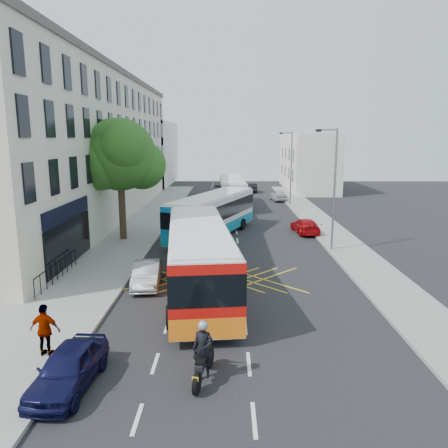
{
  "coord_description": "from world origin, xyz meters",
  "views": [
    {
      "loc": [
        -0.73,
        -16.64,
        7.58
      ],
      "look_at": [
        -0.96,
        10.35,
        2.2
      ],
      "focal_mm": 35.0,
      "sensor_mm": 36.0,
      "label": 1
    }
  ],
  "objects_px": {
    "parked_car_blue": "(69,368)",
    "distant_car_dark": "(251,188)",
    "lamp_near": "(333,183)",
    "bus_far": "(232,192)",
    "distant_car_grey": "(219,189)",
    "street_tree": "(120,155)",
    "motorbike": "(203,352)",
    "pedestrian_far": "(45,330)",
    "bus_near": "(199,258)",
    "parked_car_silver": "(147,274)",
    "bus_mid": "(213,214)",
    "red_hatchback": "(305,226)",
    "distant_car_silver": "(278,195)",
    "lamp_far": "(290,164)"
  },
  "relations": [
    {
      "from": "bus_far",
      "to": "distant_car_grey",
      "type": "bearing_deg",
      "value": 96.53
    },
    {
      "from": "lamp_near",
      "to": "distant_car_silver",
      "type": "distance_m",
      "value": 24.29
    },
    {
      "from": "street_tree",
      "to": "bus_mid",
      "type": "xyz_separation_m",
      "value": [
        6.64,
        1.59,
        -4.58
      ]
    },
    {
      "from": "motorbike",
      "to": "bus_near",
      "type": "bearing_deg",
      "value": 106.39
    },
    {
      "from": "distant_car_dark",
      "to": "motorbike",
      "type": "bearing_deg",
      "value": 83.26
    },
    {
      "from": "bus_mid",
      "to": "distant_car_grey",
      "type": "relative_size",
      "value": 2.6
    },
    {
      "from": "motorbike",
      "to": "parked_car_blue",
      "type": "xyz_separation_m",
      "value": [
        -4.11,
        -0.43,
        -0.31
      ]
    },
    {
      "from": "pedestrian_far",
      "to": "bus_far",
      "type": "bearing_deg",
      "value": -94.32
    },
    {
      "from": "parked_car_blue",
      "to": "distant_car_dark",
      "type": "distance_m",
      "value": 49.54
    },
    {
      "from": "street_tree",
      "to": "parked_car_silver",
      "type": "xyz_separation_m",
      "value": [
        3.6,
        -10.0,
        -5.67
      ]
    },
    {
      "from": "bus_mid",
      "to": "parked_car_silver",
      "type": "bearing_deg",
      "value": -83.19
    },
    {
      "from": "distant_car_grey",
      "to": "pedestrian_far",
      "type": "relative_size",
      "value": 2.44
    },
    {
      "from": "street_tree",
      "to": "distant_car_dark",
      "type": "relative_size",
      "value": 2.26
    },
    {
      "from": "parked_car_blue",
      "to": "street_tree",
      "type": "bearing_deg",
      "value": 102.57
    },
    {
      "from": "bus_far",
      "to": "red_hatchback",
      "type": "relative_size",
      "value": 2.78
    },
    {
      "from": "distant_car_dark",
      "to": "pedestrian_far",
      "type": "relative_size",
      "value": 2.1
    },
    {
      "from": "parked_car_silver",
      "to": "distant_car_silver",
      "type": "xyz_separation_m",
      "value": [
        10.33,
        31.0,
        0.06
      ]
    },
    {
      "from": "distant_car_grey",
      "to": "distant_car_dark",
      "type": "relative_size",
      "value": 1.16
    },
    {
      "from": "parked_car_blue",
      "to": "red_hatchback",
      "type": "bearing_deg",
      "value": 67.43
    },
    {
      "from": "lamp_near",
      "to": "bus_far",
      "type": "bearing_deg",
      "value": 108.39
    },
    {
      "from": "parked_car_blue",
      "to": "pedestrian_far",
      "type": "xyz_separation_m",
      "value": [
        -1.4,
        1.74,
        0.43
      ]
    },
    {
      "from": "lamp_near",
      "to": "bus_far",
      "type": "relative_size",
      "value": 0.71
    },
    {
      "from": "pedestrian_far",
      "to": "lamp_near",
      "type": "bearing_deg",
      "value": -124.95
    },
    {
      "from": "parked_car_blue",
      "to": "distant_car_dark",
      "type": "relative_size",
      "value": 0.97
    },
    {
      "from": "parked_car_blue",
      "to": "red_hatchback",
      "type": "xyz_separation_m",
      "value": [
        11.1,
        22.14,
        -0.05
      ]
    },
    {
      "from": "distant_car_silver",
      "to": "bus_far",
      "type": "bearing_deg",
      "value": 32.48
    },
    {
      "from": "distant_car_silver",
      "to": "pedestrian_far",
      "type": "distance_m",
      "value": 40.62
    },
    {
      "from": "street_tree",
      "to": "distant_car_grey",
      "type": "xyz_separation_m",
      "value": [
        6.65,
        27.39,
        -5.66
      ]
    },
    {
      "from": "lamp_near",
      "to": "street_tree",
      "type": "bearing_deg",
      "value": 168.6
    },
    {
      "from": "motorbike",
      "to": "distant_car_silver",
      "type": "bearing_deg",
      "value": 91.91
    },
    {
      "from": "distant_car_grey",
      "to": "pedestrian_far",
      "type": "xyz_separation_m",
      "value": [
        -5.14,
        -45.07,
        0.45
      ]
    },
    {
      "from": "bus_near",
      "to": "distant_car_grey",
      "type": "height_order",
      "value": "bus_near"
    },
    {
      "from": "motorbike",
      "to": "parked_car_silver",
      "type": "relative_size",
      "value": 0.6
    },
    {
      "from": "distant_car_silver",
      "to": "bus_near",
      "type": "bearing_deg",
      "value": 69.78
    },
    {
      "from": "bus_mid",
      "to": "parked_car_blue",
      "type": "relative_size",
      "value": 3.1
    },
    {
      "from": "lamp_near",
      "to": "bus_mid",
      "type": "relative_size",
      "value": 0.68
    },
    {
      "from": "distant_car_grey",
      "to": "distant_car_silver",
      "type": "height_order",
      "value": "distant_car_silver"
    },
    {
      "from": "lamp_far",
      "to": "street_tree",
      "type": "bearing_deg",
      "value": -130.81
    },
    {
      "from": "bus_mid",
      "to": "bus_near",
      "type": "bearing_deg",
      "value": -69.7
    },
    {
      "from": "bus_near",
      "to": "parked_car_silver",
      "type": "bearing_deg",
      "value": 152.55
    },
    {
      "from": "street_tree",
      "to": "parked_car_silver",
      "type": "distance_m",
      "value": 12.05
    },
    {
      "from": "distant_car_grey",
      "to": "lamp_near",
      "type": "bearing_deg",
      "value": -69.44
    },
    {
      "from": "distant_car_grey",
      "to": "distant_car_dark",
      "type": "xyz_separation_m",
      "value": [
        4.47,
        2.05,
        0.01
      ]
    },
    {
      "from": "bus_far",
      "to": "red_hatchback",
      "type": "distance_m",
      "value": 14.82
    },
    {
      "from": "parked_car_silver",
      "to": "distant_car_dark",
      "type": "xyz_separation_m",
      "value": [
        7.52,
        39.44,
        0.02
      ]
    },
    {
      "from": "distant_car_grey",
      "to": "motorbike",
      "type": "bearing_deg",
      "value": -83.85
    },
    {
      "from": "bus_near",
      "to": "parked_car_silver",
      "type": "distance_m",
      "value": 3.19
    },
    {
      "from": "bus_far",
      "to": "motorbike",
      "type": "relative_size",
      "value": 5.01
    },
    {
      "from": "motorbike",
      "to": "bus_far",
      "type": "bearing_deg",
      "value": 99.66
    },
    {
      "from": "bus_far",
      "to": "red_hatchback",
      "type": "xyz_separation_m",
      "value": [
        5.73,
        -13.63,
        -1.07
      ]
    }
  ]
}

